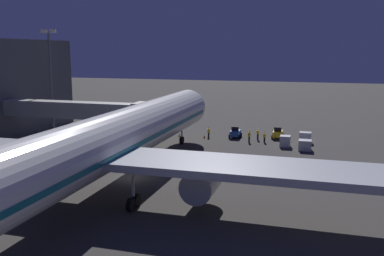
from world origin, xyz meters
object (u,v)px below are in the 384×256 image
Objects in this scene: ground_crew_marshaller_fwd at (258,134)px; baggage_container_mid_row at (305,137)px; airliner_at_gate at (94,149)px; ground_crew_under_port_wing at (249,136)px; traffic_cone_nose_starboard at (179,135)px; baggage_container_far_row at (305,145)px; traffic_cone_nose_port at (204,136)px; baggage_tug_lead at (235,133)px; baggage_container_near_belt at (285,141)px; ground_crew_by_tug at (209,132)px; jet_bridge at (88,111)px; baggage_tug_spare at (278,134)px; ground_crew_near_nose_gear at (265,137)px; apron_floodlight_mast at (51,73)px.

baggage_container_mid_row is at bearing 179.84° from ground_crew_marshaller_fwd.
baggage_container_mid_row is (-18.52, -33.84, -4.46)m from airliner_at_gate.
ground_crew_under_port_wing reaches higher than ground_crew_marshaller_fwd.
baggage_container_far_row is at bearing 168.15° from traffic_cone_nose_starboard.
baggage_container_far_row is 17.06m from traffic_cone_nose_port.
baggage_container_near_belt is at bearing 152.05° from baggage_tug_lead.
baggage_container_near_belt reaches higher than traffic_cone_nose_port.
baggage_tug_lead is 1.54× the size of ground_crew_by_tug.
baggage_container_near_belt is 0.98× the size of ground_crew_by_tug.
ground_crew_marshaller_fwd is at bearing 170.63° from baggage_tug_lead.
baggage_container_mid_row reaches higher than baggage_container_far_row.
ground_crew_marshaller_fwd is (-24.55, -11.40, -4.40)m from jet_bridge.
ground_crew_under_port_wing is (4.10, 4.49, 0.24)m from baggage_tug_spare.
baggage_tug_spare is 5.03× the size of traffic_cone_nose_port.
ground_crew_under_port_wing reaches higher than traffic_cone_nose_starboard.
traffic_cone_nose_starboard is at bearing 5.08° from ground_crew_marshaller_fwd.
ground_crew_near_nose_gear is (1.75, 3.75, 0.13)m from baggage_tug_spare.
traffic_cone_nose_port is at bearing -147.02° from jet_bridge.
baggage_container_far_row is 16.80m from ground_crew_by_tug.
traffic_cone_nose_port is at bearing -14.89° from baggage_container_far_row.
baggage_container_far_row is at bearing 144.19° from ground_crew_marshaller_fwd.
baggage_container_near_belt reaches higher than baggage_container_mid_row.
baggage_container_far_row is at bearing 121.30° from baggage_tug_spare.
jet_bridge is 33.10m from baggage_container_far_row.
ground_crew_near_nose_gear is 3.03× the size of traffic_cone_nose_port.
apron_floodlight_mast reaches higher than baggage_container_far_row.
baggage_container_near_belt is 0.92× the size of baggage_container_mid_row.
baggage_container_mid_row is at bearing -175.96° from traffic_cone_nose_port.
jet_bridge is 19.48m from traffic_cone_nose_port.
ground_crew_near_nose_gear is (6.40, -3.90, 0.15)m from baggage_container_far_row.
jet_bridge is 14.07× the size of baggage_container_mid_row.
ground_crew_marshaller_fwd is 13.25m from traffic_cone_nose_starboard.
ground_crew_by_tug is 1.23m from traffic_cone_nose_port.
baggage_tug_spare is (-39.53, -5.11, -9.70)m from apron_floodlight_mast.
baggage_tug_spare is 1.64× the size of baggage_container_near_belt.
traffic_cone_nose_starboard is at bearing -86.15° from airliner_at_gate.
baggage_tug_spare reaches higher than ground_crew_near_nose_gear.
ground_crew_marshaller_fwd is (-10.98, -33.86, -4.29)m from airliner_at_gate.
ground_crew_under_port_wing reaches higher than baggage_container_mid_row.
jet_bridge is 27.98m from ground_crew_near_nose_gear.
baggage_container_near_belt is 0.92× the size of ground_crew_marshaller_fwd.
baggage_container_mid_row is at bearing -165.36° from ground_crew_near_nose_gear.
baggage_container_near_belt is at bearing 178.77° from apron_floodlight_mast.
ground_crew_near_nose_gear is (3.40, -2.25, 0.07)m from baggage_container_near_belt.
baggage_tug_lead is 1.43× the size of baggage_container_far_row.
ground_crew_near_nose_gear is 0.97× the size of ground_crew_by_tug.
traffic_cone_nose_port is at bearing 7.61° from ground_crew_marshaller_fwd.
traffic_cone_nose_starboard is (4.93, 0.89, -0.67)m from ground_crew_by_tug.
baggage_container_near_belt is at bearing -165.61° from jet_bridge.
airliner_at_gate is 36.47× the size of ground_crew_under_port_wing.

